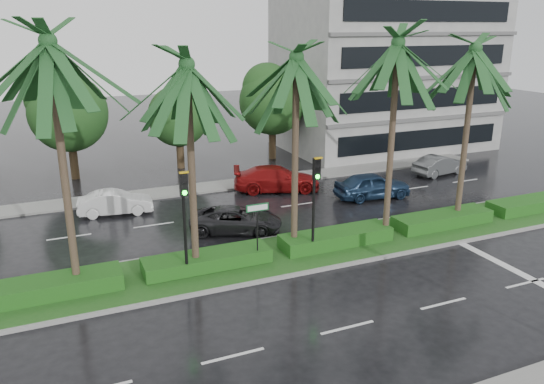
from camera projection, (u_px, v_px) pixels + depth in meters
name	position (u px, v px, depth m)	size (l,w,h in m)	color
ground	(285.00, 267.00, 21.91)	(120.00, 120.00, 0.00)	black
far_sidewalk	(203.00, 188.00, 32.40)	(40.00, 2.00, 0.12)	slate
median	(275.00, 256.00, 22.76)	(36.00, 4.00, 0.15)	gray
hedge	(275.00, 248.00, 22.65)	(35.20, 1.40, 0.60)	#1E4E16
lane_markings	(353.00, 259.00, 22.68)	(34.00, 13.06, 0.01)	silver
palm_row	(245.00, 70.00, 19.94)	(26.30, 4.20, 9.73)	#3D2E23
signal_median_left	(184.00, 209.00, 19.76)	(0.34, 0.42, 4.36)	black
signal_median_right	(315.00, 192.00, 21.84)	(0.34, 0.42, 4.36)	black
street_sign	(257.00, 219.00, 21.32)	(0.95, 0.09, 2.60)	black
bg_trees	(210.00, 101.00, 36.82)	(32.91, 5.55, 8.01)	#332617
building	(385.00, 72.00, 42.29)	(16.00, 10.00, 12.00)	gray
car_white	(115.00, 203.00, 27.93)	(3.83, 1.34, 1.26)	silver
car_darkgrey	(236.00, 220.00, 25.52)	(4.41, 2.03, 1.23)	#242427
car_red	(277.00, 179.00, 31.86)	(5.15, 2.09, 1.49)	maroon
car_blue	(372.00, 185.00, 30.51)	(4.40, 1.77, 1.50)	#182C49
car_grey	(440.00, 165.00, 35.36)	(3.95, 1.38, 1.30)	#4D4F51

